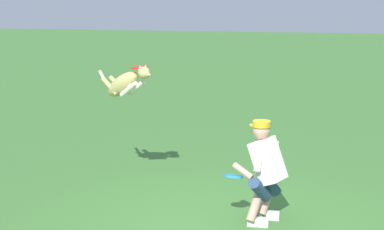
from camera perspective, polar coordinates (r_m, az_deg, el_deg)
person at (r=7.85m, az=6.59°, el=-4.86°), size 0.70×0.64×1.29m
dog at (r=9.11m, az=-6.01°, el=2.83°), size 0.95×0.60×0.60m
frisbee_flying at (r=8.92m, az=-4.74°, el=4.31°), size 0.24×0.24×0.04m
frisbee_held at (r=7.83m, az=3.77°, el=-5.53°), size 0.28×0.27×0.09m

